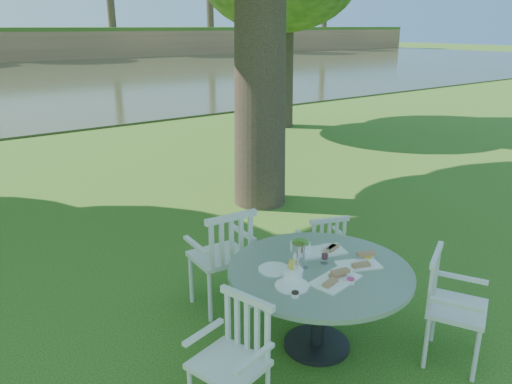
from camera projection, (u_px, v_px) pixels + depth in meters
ground at (267, 267)px, 5.69m from camera, size 140.00×140.00×0.00m
table at (319, 283)px, 4.09m from camera, size 1.50×1.50×0.74m
chair_ne at (324, 246)px, 5.09m from camera, size 0.53×0.51×0.82m
chair_nw at (225, 253)px, 4.66m from camera, size 0.55×0.52×1.02m
chair_sw at (237, 350)px, 3.38m from camera, size 0.52×0.54×0.89m
chair_se at (446, 299)px, 3.98m from camera, size 0.61×0.60×0.93m
tableware at (310, 262)px, 4.07m from camera, size 1.05×0.83×0.21m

